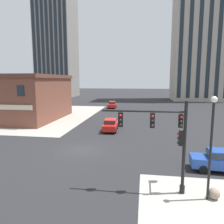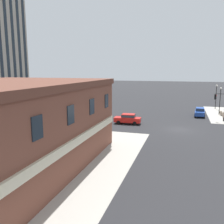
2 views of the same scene
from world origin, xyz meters
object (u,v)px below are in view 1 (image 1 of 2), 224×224
car_cross_westbound (221,160)px  bollard_sphere_curb_a (214,194)px  street_lamp_corner_near (211,137)px  traffic_signal_main (168,135)px  car_cross_eastbound (110,124)px  car_main_southbound_near (112,104)px

car_cross_westbound → bollard_sphere_curb_a: bearing=-112.5°
street_lamp_corner_near → car_cross_westbound: (2.17, 4.40, -2.86)m
traffic_signal_main → car_cross_eastbound: 16.93m
bollard_sphere_curb_a → car_cross_westbound: (1.78, 4.28, 0.58)m
bollard_sphere_curb_a → car_cross_westbound: 4.67m
bollard_sphere_curb_a → car_main_southbound_near: bearing=106.6°
bollard_sphere_curb_a → car_main_southbound_near: 42.64m
car_main_southbound_near → street_lamp_corner_near: bearing=-73.9°
traffic_signal_main → car_cross_westbound: size_ratio=1.28×
traffic_signal_main → street_lamp_corner_near: bearing=-17.7°
traffic_signal_main → car_cross_eastbound: traffic_signal_main is taller
traffic_signal_main → car_main_southbound_near: size_ratio=1.30×
street_lamp_corner_near → car_cross_eastbound: (-8.38, 16.33, -2.86)m
traffic_signal_main → car_cross_eastbound: (-6.04, 15.58, -2.71)m
car_cross_eastbound → car_cross_westbound: bearing=-48.5°
traffic_signal_main → bollard_sphere_curb_a: (2.74, -0.63, -3.30)m
car_main_southbound_near → car_cross_westbound: 39.14m
bollard_sphere_curb_a → traffic_signal_main: bearing=167.1°
car_cross_eastbound → car_cross_westbound: 15.92m
car_main_southbound_near → car_cross_eastbound: (3.41, -24.64, 0.00)m
car_cross_westbound → street_lamp_corner_near: bearing=-116.2°
street_lamp_corner_near → car_cross_eastbound: size_ratio=1.37×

